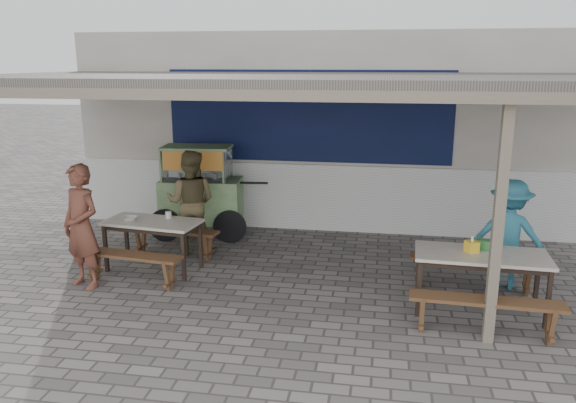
% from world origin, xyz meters
% --- Properties ---
extents(ground, '(60.00, 60.00, 0.00)m').
position_xyz_m(ground, '(0.00, 0.00, 0.00)').
color(ground, slate).
rests_on(ground, ground).
extents(back_wall, '(9.00, 1.28, 3.50)m').
position_xyz_m(back_wall, '(-0.00, 3.58, 1.72)').
color(back_wall, beige).
rests_on(back_wall, ground).
extents(warung_roof, '(9.00, 4.21, 2.81)m').
position_xyz_m(warung_roof, '(0.02, 0.90, 2.71)').
color(warung_roof, '#5F5752').
rests_on(warung_roof, ground).
extents(table_left, '(1.44, 0.83, 0.75)m').
position_xyz_m(table_left, '(-2.13, 0.54, 0.67)').
color(table_left, beige).
rests_on(table_left, ground).
extents(bench_left_street, '(1.49, 0.46, 0.45)m').
position_xyz_m(bench_left_street, '(-2.20, -0.07, 0.34)').
color(bench_left_street, brown).
rests_on(bench_left_street, ground).
extents(bench_left_wall, '(1.49, 0.46, 0.45)m').
position_xyz_m(bench_left_wall, '(-2.05, 1.14, 0.34)').
color(bench_left_wall, brown).
rests_on(bench_left_wall, ground).
extents(table_right, '(1.59, 0.80, 0.75)m').
position_xyz_m(table_right, '(2.35, -0.14, 0.67)').
color(table_right, beige).
rests_on(table_right, ground).
extents(bench_right_street, '(1.67, 0.36, 0.45)m').
position_xyz_m(bench_right_street, '(2.32, -0.81, 0.34)').
color(bench_right_street, brown).
rests_on(bench_right_street, ground).
extents(bench_right_wall, '(1.67, 0.36, 0.45)m').
position_xyz_m(bench_right_wall, '(2.38, 0.54, 0.34)').
color(bench_right_wall, brown).
rests_on(bench_right_wall, ground).
extents(vendor_cart, '(1.96, 0.91, 1.59)m').
position_xyz_m(vendor_cart, '(-1.97, 2.25, 0.86)').
color(vendor_cart, '#86A56E').
rests_on(vendor_cart, ground).
extents(patron_street_side, '(0.73, 0.62, 1.69)m').
position_xyz_m(patron_street_side, '(-2.80, -0.21, 0.85)').
color(patron_street_side, brown).
rests_on(patron_street_side, ground).
extents(patron_wall_side, '(0.83, 0.66, 1.65)m').
position_xyz_m(patron_wall_side, '(-1.84, 1.40, 0.83)').
color(patron_wall_side, brown).
rests_on(patron_wall_side, ground).
extents(patron_right_table, '(1.07, 0.77, 1.49)m').
position_xyz_m(patron_right_table, '(2.83, 0.73, 0.75)').
color(patron_right_table, teal).
rests_on(patron_right_table, ground).
extents(tissue_box, '(0.18, 0.18, 0.14)m').
position_xyz_m(tissue_box, '(2.24, -0.10, 0.82)').
color(tissue_box, yellow).
rests_on(tissue_box, table_right).
extents(donation_box, '(0.22, 0.19, 0.13)m').
position_xyz_m(donation_box, '(2.40, 0.02, 0.81)').
color(donation_box, '#32713A').
rests_on(donation_box, table_right).
extents(condiment_jar, '(0.09, 0.09, 0.10)m').
position_xyz_m(condiment_jar, '(-1.94, 0.72, 0.80)').
color(condiment_jar, beige).
rests_on(condiment_jar, table_left).
extents(condiment_bowl, '(0.23, 0.23, 0.05)m').
position_xyz_m(condiment_bowl, '(-2.45, 0.53, 0.77)').
color(condiment_bowl, white).
rests_on(condiment_bowl, table_left).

